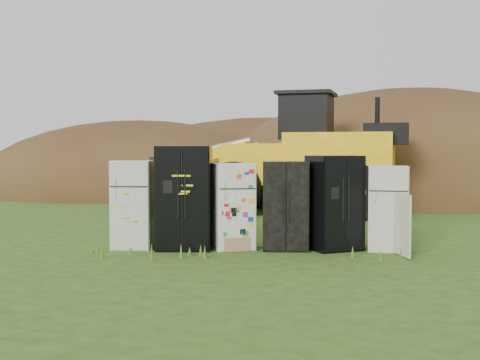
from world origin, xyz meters
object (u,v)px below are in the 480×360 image
at_px(fridge_black_side, 184,198).
at_px(fridge_sticker, 234,206).
at_px(fridge_leftmost, 133,205).
at_px(wheel_loader, 277,153).
at_px(fridge_dark_mid, 286,206).
at_px(fridge_open_door, 388,208).
at_px(fridge_black_right, 334,203).

xyz_separation_m(fridge_black_side, fridge_sticker, (0.95, 0.03, -0.16)).
bearing_deg(fridge_black_side, fridge_sticker, 0.73).
height_order(fridge_leftmost, fridge_sticker, fridge_leftmost).
height_order(fridge_sticker, wheel_loader, wheel_loader).
distance_m(fridge_leftmost, wheel_loader, 7.25).
bearing_deg(fridge_leftmost, fridge_dark_mid, -0.60).
bearing_deg(wheel_loader, fridge_leftmost, -99.89).
bearing_deg(wheel_loader, fridge_open_door, -59.32).
xyz_separation_m(fridge_open_door, wheel_loader, (-1.95, 6.60, 0.99)).
distance_m(fridge_black_side, fridge_black_right, 2.87).
relative_size(fridge_dark_mid, wheel_loader, 0.23).
distance_m(fridge_dark_mid, fridge_open_door, 1.94).
bearing_deg(fridge_leftmost, wheel_loader, 65.78).
distance_m(fridge_black_right, wheel_loader, 6.70).
bearing_deg(fridge_black_right, fridge_black_side, 156.90).
distance_m(fridge_open_door, wheel_loader, 6.95).
height_order(fridge_dark_mid, fridge_open_door, fridge_dark_mid).
height_order(fridge_black_side, fridge_open_door, fridge_black_side).
distance_m(fridge_dark_mid, fridge_black_right, 0.93).
xyz_separation_m(fridge_black_side, fridge_open_door, (3.89, 0.00, -0.19)).
distance_m(fridge_leftmost, fridge_black_side, 1.01).
distance_m(fridge_leftmost, fridge_dark_mid, 2.95).
height_order(fridge_sticker, fridge_open_door, fridge_sticker).
bearing_deg(fridge_open_door, fridge_sticker, -170.54).
bearing_deg(fridge_sticker, fridge_leftmost, 164.83).
bearing_deg(fridge_black_side, fridge_black_right, -0.40).
xyz_separation_m(fridge_sticker, fridge_dark_mid, (1.00, -0.01, 0.02)).
bearing_deg(wheel_loader, fridge_black_side, -92.14).
xyz_separation_m(fridge_sticker, wheel_loader, (0.99, 6.57, 0.97)).
relative_size(fridge_leftmost, fridge_dark_mid, 1.01).
bearing_deg(fridge_black_side, fridge_dark_mid, -0.57).
bearing_deg(fridge_leftmost, fridge_sticker, -0.40).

